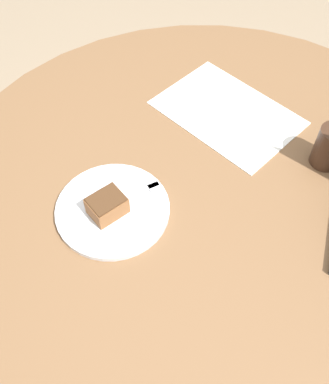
{
  "coord_description": "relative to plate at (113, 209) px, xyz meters",
  "views": [
    {
      "loc": [
        -0.07,
        0.62,
        1.54
      ],
      "look_at": [
        0.1,
        0.06,
        0.74
      ],
      "focal_mm": 42.0,
      "sensor_mm": 36.0,
      "label": 1
    }
  ],
  "objects": [
    {
      "name": "ground_plane",
      "position": [
        -0.21,
        -0.11,
        -0.71
      ],
      "size": [
        12.0,
        12.0,
        0.0
      ],
      "primitive_type": "plane",
      "color": "gray"
    },
    {
      "name": "dining_table",
      "position": [
        -0.21,
        -0.11,
        -0.12
      ],
      "size": [
        1.35,
        1.35,
        0.7
      ],
      "color": "brown",
      "rests_on": "ground_plane"
    },
    {
      "name": "paper_document",
      "position": [
        -0.18,
        -0.38,
        -0.0
      ],
      "size": [
        0.44,
        0.39,
        0.0
      ],
      "rotation": [
        0.0,
        0.0,
        -0.49
      ],
      "color": "white",
      "rests_on": "dining_table"
    },
    {
      "name": "plate",
      "position": [
        0.0,
        0.0,
        0.0
      ],
      "size": [
        0.26,
        0.26,
        0.01
      ],
      "color": "silver",
      "rests_on": "dining_table"
    },
    {
      "name": "cake_slice",
      "position": [
        0.01,
        0.01,
        0.03
      ],
      "size": [
        0.1,
        0.1,
        0.05
      ],
      "rotation": [
        0.0,
        0.0,
        0.97
      ],
      "color": "brown",
      "rests_on": "plate"
    },
    {
      "name": "fork",
      "position": [
        -0.03,
        -0.05,
        0.01
      ],
      "size": [
        0.14,
        0.13,
        0.0
      ],
      "rotation": [
        0.0,
        0.0,
        3.9
      ],
      "color": "silver",
      "rests_on": "plate"
    }
  ]
}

